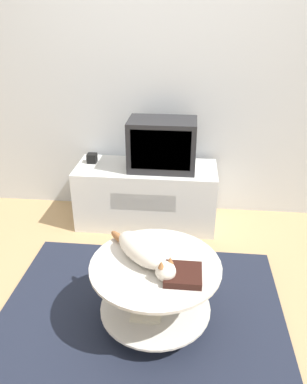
{
  "coord_description": "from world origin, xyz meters",
  "views": [
    {
      "loc": [
        0.26,
        -1.72,
        1.77
      ],
      "look_at": [
        0.02,
        0.62,
        0.6
      ],
      "focal_mm": 35.0,
      "sensor_mm": 36.0,
      "label": 1
    }
  ],
  "objects_px": {
    "tv": "(162,145)",
    "cat": "(143,252)",
    "dvd_box": "(183,275)",
    "speaker": "(92,158)"
  },
  "relations": [
    {
      "from": "speaker",
      "to": "cat",
      "type": "distance_m",
      "value": 1.41
    },
    {
      "from": "speaker",
      "to": "dvd_box",
      "type": "relative_size",
      "value": 0.4
    },
    {
      "from": "tv",
      "to": "dvd_box",
      "type": "relative_size",
      "value": 2.74
    },
    {
      "from": "tv",
      "to": "speaker",
      "type": "relative_size",
      "value": 6.87
    },
    {
      "from": "dvd_box",
      "to": "cat",
      "type": "distance_m",
      "value": 0.26
    },
    {
      "from": "speaker",
      "to": "dvd_box",
      "type": "height_order",
      "value": "speaker"
    },
    {
      "from": "tv",
      "to": "dvd_box",
      "type": "distance_m",
      "value": 1.36
    },
    {
      "from": "dvd_box",
      "to": "cat",
      "type": "relative_size",
      "value": 0.44
    },
    {
      "from": "tv",
      "to": "cat",
      "type": "bearing_deg",
      "value": -90.29
    },
    {
      "from": "tv",
      "to": "dvd_box",
      "type": "xyz_separation_m",
      "value": [
        0.22,
        -1.32,
        -0.27
      ]
    }
  ]
}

